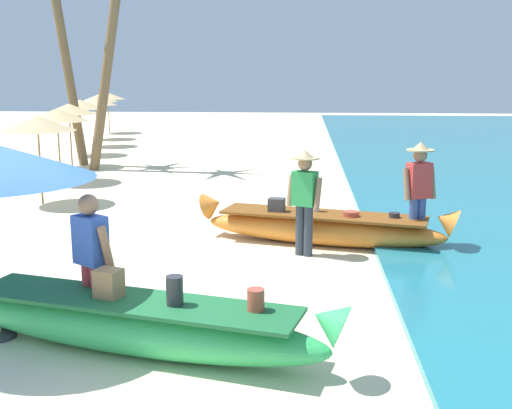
{
  "coord_description": "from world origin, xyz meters",
  "views": [
    {
      "loc": [
        2.45,
        -6.42,
        2.79
      ],
      "look_at": [
        1.77,
        2.73,
        0.9
      ],
      "focal_mm": 44.7,
      "sensor_mm": 36.0,
      "label": 1
    }
  ],
  "objects_px": {
    "boat_green_foreground": "(133,323)",
    "person_vendor_assistant": "(419,188)",
    "person_vendor_hatted": "(305,195)",
    "boat_orange_midground": "(322,227)",
    "person_tourist_customer": "(91,257)"
  },
  "relations": [
    {
      "from": "boat_green_foreground",
      "to": "boat_orange_midground",
      "type": "xyz_separation_m",
      "value": [
        2.03,
        4.35,
        -0.02
      ]
    },
    {
      "from": "person_vendor_hatted",
      "to": "person_tourist_customer",
      "type": "xyz_separation_m",
      "value": [
        -2.26,
        -3.27,
        -0.08
      ]
    },
    {
      "from": "boat_green_foreground",
      "to": "person_vendor_assistant",
      "type": "height_order",
      "value": "person_vendor_assistant"
    },
    {
      "from": "person_tourist_customer",
      "to": "person_vendor_assistant",
      "type": "relative_size",
      "value": 0.89
    },
    {
      "from": "boat_orange_midground",
      "to": "person_vendor_hatted",
      "type": "xyz_separation_m",
      "value": [
        -0.3,
        -0.69,
        0.67
      ]
    },
    {
      "from": "boat_orange_midground",
      "to": "person_vendor_hatted",
      "type": "distance_m",
      "value": 1.0
    },
    {
      "from": "boat_green_foreground",
      "to": "person_vendor_assistant",
      "type": "bearing_deg",
      "value": 49.25
    },
    {
      "from": "boat_green_foreground",
      "to": "person_vendor_hatted",
      "type": "distance_m",
      "value": 4.1
    },
    {
      "from": "person_vendor_hatted",
      "to": "boat_green_foreground",
      "type": "bearing_deg",
      "value": -115.25
    },
    {
      "from": "person_vendor_hatted",
      "to": "person_vendor_assistant",
      "type": "bearing_deg",
      "value": 13.42
    },
    {
      "from": "boat_green_foreground",
      "to": "person_vendor_hatted",
      "type": "bearing_deg",
      "value": 64.75
    },
    {
      "from": "boat_green_foreground",
      "to": "boat_orange_midground",
      "type": "relative_size",
      "value": 1.02
    },
    {
      "from": "boat_orange_midground",
      "to": "person_tourist_customer",
      "type": "relative_size",
      "value": 2.77
    },
    {
      "from": "person_tourist_customer",
      "to": "person_vendor_assistant",
      "type": "xyz_separation_m",
      "value": [
        4.05,
        3.7,
        0.13
      ]
    },
    {
      "from": "person_vendor_assistant",
      "to": "person_tourist_customer",
      "type": "bearing_deg",
      "value": -137.6
    }
  ]
}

